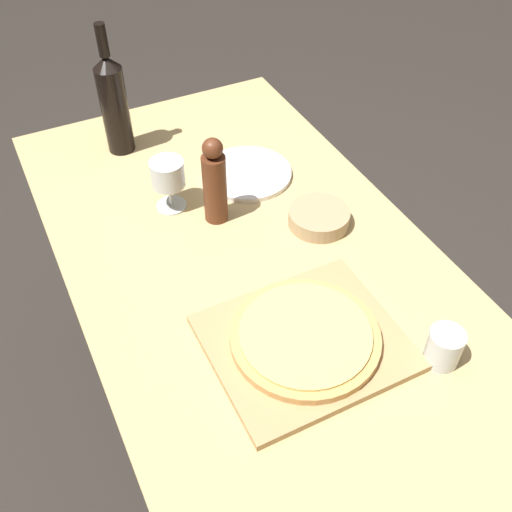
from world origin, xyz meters
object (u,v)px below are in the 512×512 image
at_px(pepper_mill, 215,182).
at_px(small_bowl, 319,217).
at_px(pizza, 305,336).
at_px(wine_glass, 168,175).
at_px(wine_bottle, 114,103).

distance_m(pepper_mill, small_bowl, 0.27).
bearing_deg(pepper_mill, pizza, -90.00).
height_order(pizza, wine_glass, wine_glass).
bearing_deg(pizza, small_bowl, 54.99).
relative_size(pepper_mill, small_bowl, 1.54).
xyz_separation_m(wine_bottle, wine_glass, (0.04, -0.31, -0.05)).
distance_m(pepper_mill, wine_glass, 0.13).
height_order(pizza, pepper_mill, pepper_mill).
bearing_deg(wine_bottle, small_bowl, -57.56).
bearing_deg(wine_bottle, pepper_mill, -73.05).
bearing_deg(wine_glass, wine_bottle, 96.59).
relative_size(wine_glass, small_bowl, 0.91).
bearing_deg(small_bowl, wine_glass, 143.23).
height_order(wine_bottle, wine_glass, wine_bottle).
height_order(wine_bottle, pepper_mill, wine_bottle).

